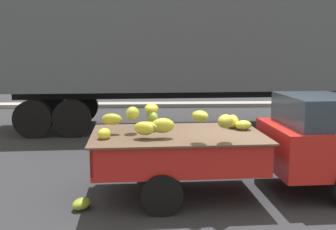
# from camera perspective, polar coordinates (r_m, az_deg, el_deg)

# --- Properties ---
(ground) EXTENTS (220.00, 220.00, 0.00)m
(ground) POSITION_cam_1_polar(r_m,az_deg,el_deg) (7.20, 12.98, -11.03)
(ground) COLOR #28282B
(curb_strip) EXTENTS (80.00, 0.80, 0.16)m
(curb_strip) POSITION_cam_1_polar(r_m,az_deg,el_deg) (17.45, 3.80, 1.51)
(curb_strip) COLOR gray
(curb_strip) RESTS_ON ground
(pickup_truck) EXTENTS (5.17, 2.04, 1.70)m
(pickup_truck) POSITION_cam_1_polar(r_m,az_deg,el_deg) (7.26, 17.27, -3.76)
(pickup_truck) COLOR #B21E19
(pickup_truck) RESTS_ON ground
(semi_trailer) EXTENTS (12.11, 3.15, 3.95)m
(semi_trailer) POSITION_cam_1_polar(r_m,az_deg,el_deg) (12.67, 3.09, 9.68)
(semi_trailer) COLOR #4C5156
(semi_trailer) RESTS_ON ground
(fallen_banana_bunch_near_tailgate) EXTENTS (0.38, 0.43, 0.17)m
(fallen_banana_bunch_near_tailgate) POSITION_cam_1_polar(r_m,az_deg,el_deg) (6.55, -12.29, -12.32)
(fallen_banana_bunch_near_tailgate) COLOR olive
(fallen_banana_bunch_near_tailgate) RESTS_ON ground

